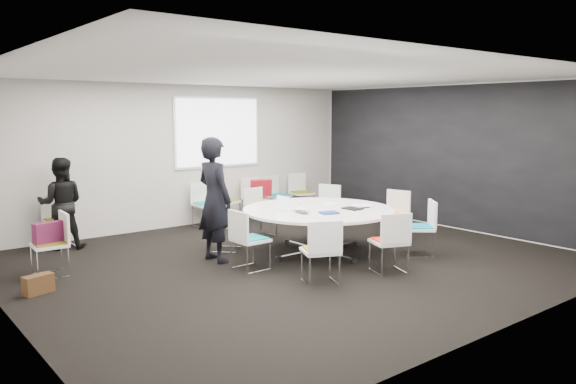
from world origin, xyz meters
TOP-DOWN VIEW (x-y plane):
  - room_shell at (0.09, 0.00)m, footprint 8.08×7.08m
  - conference_table at (0.59, 0.11)m, footprint 2.41×2.41m
  - projection_screen at (0.80, 3.46)m, footprint 1.90×0.03m
  - chair_ring_a at (2.24, -0.02)m, footprint 0.54×0.55m
  - chair_ring_b at (1.83, 1.31)m, footprint 0.58×0.59m
  - chair_ring_c at (0.59, 1.70)m, footprint 0.52×0.51m
  - chair_ring_d at (-0.47, 1.20)m, footprint 0.64×0.64m
  - chair_ring_e at (-0.83, -0.01)m, footprint 0.46×0.47m
  - chair_ring_f at (-0.48, -1.15)m, footprint 0.61×0.60m
  - chair_ring_g at (0.63, -1.35)m, footprint 0.59×0.59m
  - chair_ring_h at (1.76, -0.99)m, footprint 0.64×0.64m
  - chair_back_a at (0.28, 3.13)m, footprint 0.47×0.46m
  - chair_back_b at (0.76, 3.16)m, footprint 0.58×0.57m
  - chair_back_c at (1.49, 3.14)m, footprint 0.51×0.50m
  - chair_back_d at (2.07, 3.13)m, footprint 0.52×0.51m
  - chair_back_e at (2.79, 3.16)m, footprint 0.52×0.51m
  - chair_spare_left at (-3.15, 1.45)m, footprint 0.47×0.48m
  - chair_person_back at (-2.53, 3.17)m, footprint 0.47×0.46m
  - person_main at (-0.95, 0.74)m, footprint 0.50×0.72m
  - person_back at (-2.53, 3.00)m, footprint 0.91×0.82m
  - laptop at (0.17, -0.03)m, footprint 0.26×0.35m
  - laptop_lid at (-0.01, 0.25)m, footprint 0.02×0.30m
  - notebook_black at (0.98, -0.27)m, footprint 0.23×0.31m
  - tablet_folio at (0.42, -0.33)m, footprint 0.30×0.26m
  - papers_right at (1.08, 0.36)m, footprint 0.36×0.33m
  - papers_front at (1.40, -0.08)m, footprint 0.35×0.29m
  - cup at (0.54, 0.51)m, footprint 0.08×0.08m
  - phone at (1.22, -0.31)m, footprint 0.16×0.12m
  - maroon_bag at (-3.17, 1.45)m, footprint 0.42×0.21m
  - brown_bag at (-3.51, 0.75)m, footprint 0.39×0.25m
  - red_jacket at (1.48, 2.92)m, footprint 0.47×0.33m

SIDE VIEW (x-z plane):
  - brown_bag at x=-3.51m, z-range 0.00..0.24m
  - chair_ring_a at x=2.24m, z-range -0.16..0.72m
  - chair_ring_b at x=1.83m, z-range -0.16..0.72m
  - chair_ring_c at x=0.59m, z-range -0.16..0.72m
  - chair_ring_d at x=-0.47m, z-range -0.16..0.72m
  - chair_ring_e at x=-0.83m, z-range -0.16..0.72m
  - chair_ring_f at x=-0.48m, z-range -0.16..0.72m
  - chair_ring_g at x=0.63m, z-range -0.16..0.72m
  - chair_ring_h at x=1.76m, z-range -0.16..0.72m
  - chair_back_a at x=0.28m, z-range -0.16..0.72m
  - chair_back_b at x=0.76m, z-range -0.16..0.72m
  - chair_back_c at x=1.49m, z-range -0.16..0.72m
  - chair_back_d at x=2.07m, z-range -0.16..0.72m
  - chair_back_e at x=2.79m, z-range -0.16..0.72m
  - chair_spare_left at x=-3.15m, z-range -0.16..0.72m
  - chair_person_back at x=-2.53m, z-range -0.16..0.72m
  - conference_table at x=0.59m, z-range 0.19..0.92m
  - maroon_bag at x=-3.17m, z-range 0.48..0.76m
  - red_jacket at x=1.48m, z-range 0.52..0.88m
  - papers_right at x=1.08m, z-range 0.73..0.73m
  - papers_front at x=1.40m, z-range 0.73..0.73m
  - phone at x=1.22m, z-range 0.73..0.74m
  - notebook_black at x=0.98m, z-range 0.73..0.75m
  - laptop at x=0.17m, z-range 0.73..0.75m
  - tablet_folio at x=0.42m, z-range 0.73..0.76m
  - person_back at x=-2.53m, z-range 0.00..1.52m
  - cup at x=0.54m, z-range 0.73..0.82m
  - laptop_lid at x=-0.01m, z-range 0.75..0.97m
  - person_main at x=-0.95m, z-range 0.00..1.89m
  - room_shell at x=0.09m, z-range -0.04..2.84m
  - projection_screen at x=0.80m, z-range 1.17..2.53m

